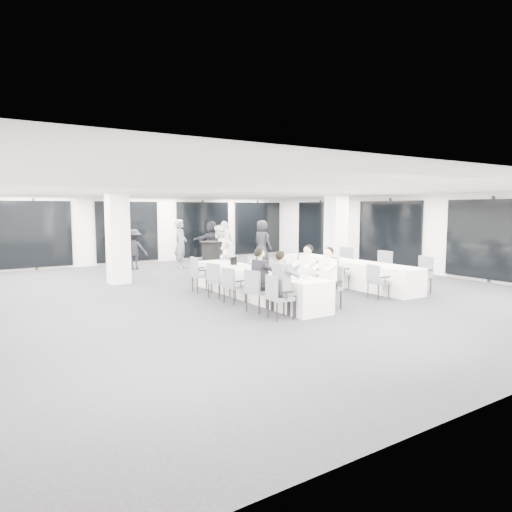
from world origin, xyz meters
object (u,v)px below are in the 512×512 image
(standing_guest_e, at_px, (262,238))
(standing_guest_g, at_px, (114,245))
(cocktail_table, at_px, (213,258))
(chair_main_left_second, at_px, (257,288))
(chair_main_right_near, at_px, (331,284))
(chair_main_right_far, at_px, (248,269))
(chair_side_right_mid, at_px, (382,266))
(standing_guest_f, at_px, (211,238))
(chair_main_left_mid, at_px, (232,283))
(chair_side_left_mid, at_px, (337,271))
(chair_side_right_near, at_px, (422,272))
(chair_side_left_near, at_px, (376,279))
(chair_side_right_far, at_px, (344,261))
(chair_main_left_near, at_px, (277,294))
(standing_guest_b, at_px, (219,247))
(banquet_table_main, at_px, (255,284))
(standing_guest_h, at_px, (338,240))
(standing_guest_c, at_px, (134,247))
(chair_main_left_far, at_px, (199,272))
(chair_main_right_second, at_px, (310,279))
(chair_main_left_fourth, at_px, (217,278))
(standing_guest_d, at_px, (225,239))
(chair_main_right_fourth, at_px, (269,274))
(ice_bucket_far, at_px, (234,261))
(chair_side_left_far, at_px, (305,266))
(standing_guest_a, at_px, (181,240))
(ice_bucket_near, at_px, (282,269))
(chair_main_right_mid, at_px, (291,279))
(banquet_table_side, at_px, (347,273))

(standing_guest_e, bearing_deg, standing_guest_g, 79.89)
(cocktail_table, bearing_deg, chair_main_left_second, -108.20)
(chair_main_right_near, height_order, chair_main_right_far, chair_main_right_near)
(chair_side_right_mid, relative_size, standing_guest_f, 0.51)
(chair_main_right_near, xyz_separation_m, standing_guest_f, (2.19, 10.13, 0.44))
(chair_main_left_mid, distance_m, chair_side_right_mid, 5.12)
(chair_side_left_mid, bearing_deg, chair_side_right_near, 52.03)
(chair_main_left_mid, height_order, chair_side_left_near, same)
(chair_side_right_mid, height_order, chair_side_right_far, chair_side_right_mid)
(chair_main_left_near, xyz_separation_m, standing_guest_b, (2.03, 6.27, 0.45))
(banquet_table_main, bearing_deg, chair_side_right_mid, -5.53)
(chair_side_left_mid, distance_m, standing_guest_f, 8.45)
(chair_main_right_far, distance_m, standing_guest_h, 5.68)
(chair_side_left_mid, bearing_deg, standing_guest_c, -149.63)
(chair_main_left_far, bearing_deg, standing_guest_c, -174.27)
(chair_main_left_second, xyz_separation_m, chair_main_left_mid, (0.01, 1.09, -0.04))
(chair_main_right_second, bearing_deg, chair_main_left_near, 104.67)
(chair_main_right_far, height_order, standing_guest_h, standing_guest_h)
(chair_main_left_fourth, distance_m, chair_side_left_mid, 3.53)
(chair_side_left_near, height_order, standing_guest_d, standing_guest_d)
(chair_side_right_near, xyz_separation_m, chair_side_right_far, (0.00, 3.03, 0.02))
(chair_main_right_second, bearing_deg, cocktail_table, -15.82)
(chair_main_left_far, relative_size, chair_main_right_fourth, 1.12)
(ice_bucket_far, bearing_deg, standing_guest_d, 62.78)
(chair_main_right_second, bearing_deg, chair_main_right_fourth, -13.83)
(chair_side_left_far, distance_m, standing_guest_b, 3.34)
(chair_main_left_near, distance_m, chair_side_right_near, 5.12)
(chair_side_left_near, bearing_deg, chair_side_left_far, -176.16)
(standing_guest_a, height_order, ice_bucket_near, standing_guest_a)
(chair_main_left_far, bearing_deg, chair_main_right_near, 31.76)
(standing_guest_f, bearing_deg, chair_side_right_far, 98.05)
(chair_main_right_second, bearing_deg, chair_side_right_near, -114.80)
(chair_main_right_mid, relative_size, ice_bucket_far, 3.89)
(standing_guest_h, bearing_deg, standing_guest_a, 45.78)
(banquet_table_side, bearing_deg, chair_main_right_far, 150.59)
(chair_main_left_far, distance_m, chair_main_right_mid, 2.60)
(chair_main_left_fourth, bearing_deg, chair_main_right_near, 19.17)
(chair_main_right_near, relative_size, standing_guest_b, 0.50)
(chair_main_left_near, bearing_deg, standing_guest_e, 154.16)
(standing_guest_d, xyz_separation_m, ice_bucket_near, (-3.03, -8.17, -0.13))
(chair_main_left_near, bearing_deg, chair_main_right_mid, 141.83)
(standing_guest_a, bearing_deg, standing_guest_g, 131.93)
(chair_side_left_mid, height_order, standing_guest_d, standing_guest_d)
(chair_main_right_near, bearing_deg, chair_main_right_fourth, -5.33)
(chair_main_left_mid, relative_size, chair_side_right_far, 0.85)
(standing_guest_g, bearing_deg, chair_main_right_mid, -16.28)
(chair_main_left_fourth, height_order, standing_guest_g, standing_guest_g)
(standing_guest_e, relative_size, standing_guest_g, 0.98)
(standing_guest_d, distance_m, standing_guest_h, 4.74)
(chair_main_right_second, xyz_separation_m, chair_main_right_mid, (-0.01, 0.76, -0.10))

